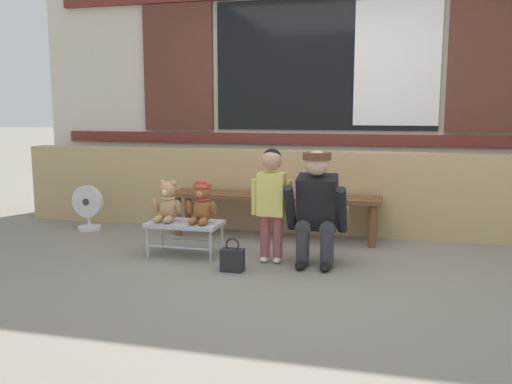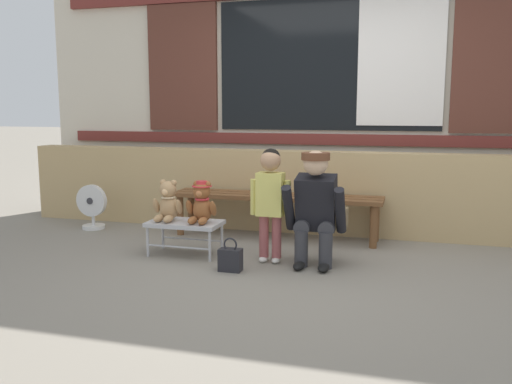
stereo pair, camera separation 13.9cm
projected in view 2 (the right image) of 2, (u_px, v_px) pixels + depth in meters
ground_plane at (287, 271)px, 4.35m from camera, size 60.00×60.00×0.00m
brick_low_wall at (319, 192)px, 5.63m from camera, size 6.63×0.25×0.85m
shop_facade at (329, 58)px, 5.91m from camera, size 6.77×0.26×3.66m
wooden_bench_long at (276, 201)px, 5.40m from camera, size 2.10×0.40×0.44m
small_display_bench at (185, 225)px, 4.78m from camera, size 0.64×0.36×0.30m
teddy_bear_plain at (168, 202)px, 4.80m from camera, size 0.28×0.26×0.36m
teddy_bear_with_hat at (202, 203)px, 4.71m from camera, size 0.28×0.27×0.36m
child_standing at (270, 193)px, 4.51m from camera, size 0.35×0.18×0.96m
adult_crouching at (317, 208)px, 4.44m from camera, size 0.50×0.49×0.95m
handbag_on_ground at (230, 259)px, 4.32m from camera, size 0.18×0.11×0.27m
floor_fan at (92, 207)px, 5.83m from camera, size 0.34×0.24×0.48m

